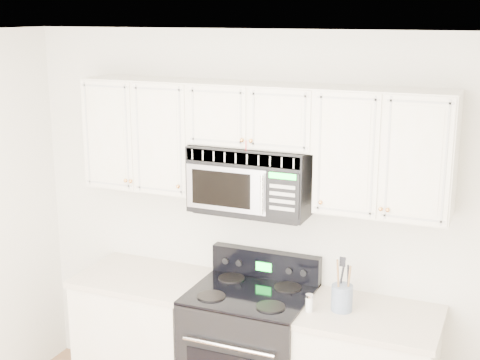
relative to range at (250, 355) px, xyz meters
The scene contains 8 objects.
room 1.64m from the range, 90.81° to the right, with size 3.51×3.51×2.61m.
base_cabinet_left 0.82m from the range, behind, with size 0.86×0.65×0.92m.
range is the anchor object (origin of this frame).
upper_cabinets 1.46m from the range, 97.19° to the left, with size 2.44×0.37×0.75m.
microwave 1.19m from the range, 106.68° to the left, with size 0.77×0.44×0.43m.
utensil_crock 0.80m from the range, ahead, with size 0.13×0.13×0.35m.
shaker_salt 0.66m from the range, 13.45° to the right, with size 0.05×0.05×0.11m.
shaker_pepper 0.79m from the range, ahead, with size 0.04×0.04×0.09m.
Camera 1 is at (1.53, -2.32, 2.70)m, focal length 50.00 mm.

